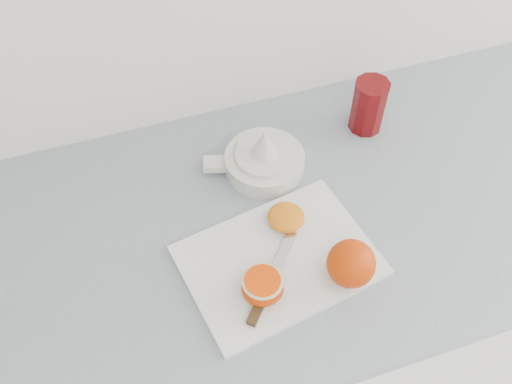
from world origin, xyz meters
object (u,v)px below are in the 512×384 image
(cutting_board, at_px, (279,260))
(red_tumbler, at_px, (368,107))
(counter, at_px, (316,308))
(half_orange, at_px, (262,286))
(citrus_juicer, at_px, (264,159))

(cutting_board, height_order, red_tumbler, red_tumbler)
(counter, distance_m, half_orange, 0.54)
(citrus_juicer, bearing_deg, red_tumbler, 10.48)
(red_tumbler, bearing_deg, half_orange, -137.14)
(cutting_board, bearing_deg, red_tumbler, 41.93)
(counter, height_order, half_orange, half_orange)
(cutting_board, distance_m, half_orange, 0.08)
(cutting_board, relative_size, red_tumbler, 2.76)
(counter, distance_m, citrus_juicer, 0.50)
(red_tumbler, bearing_deg, counter, -130.18)
(counter, relative_size, half_orange, 32.89)
(half_orange, distance_m, red_tumbler, 0.45)
(cutting_board, relative_size, citrus_juicer, 1.63)
(half_orange, bearing_deg, red_tumbler, 42.86)
(counter, bearing_deg, cutting_board, -147.41)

